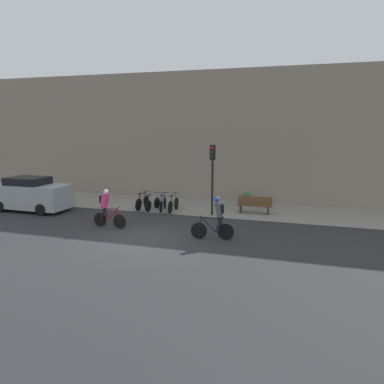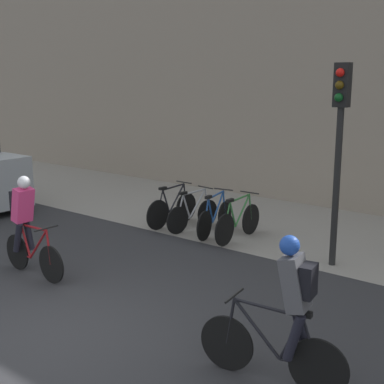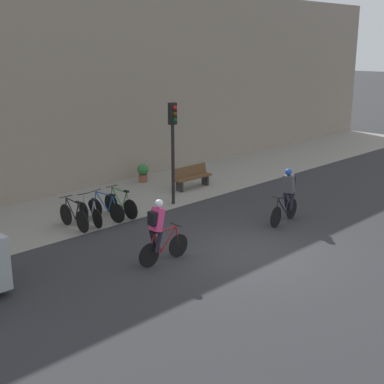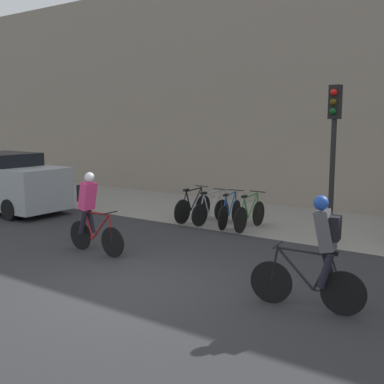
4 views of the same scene
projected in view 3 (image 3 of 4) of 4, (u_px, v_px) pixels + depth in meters
The scene contains 12 objects.
ground at pixel (247, 253), 14.89m from camera, with size 200.00×200.00×0.00m, color #2B2B2D.
kerb_strip at pixel (103, 204), 19.47m from camera, with size 44.00×4.50×0.01m, color gray.
building_facade at pixel (58, 89), 20.15m from camera, with size 44.00×0.60×7.96m, color gray.
cyclist_pink at pixel (159, 230), 13.91m from camera, with size 1.67×0.46×1.77m.
cyclist_grey at pixel (287, 194), 17.29m from camera, with size 1.77×0.52×1.78m.
parked_bike_0 at pixel (74, 216), 16.73m from camera, with size 0.46×1.68×0.98m.
parked_bike_1 at pixel (90, 213), 17.15m from camera, with size 0.46×1.56×0.95m.
parked_bike_2 at pixel (106, 209), 17.57m from camera, with size 0.46×1.64×0.96m.
parked_bike_3 at pixel (121, 204), 17.98m from camera, with size 0.46×1.72×0.97m.
traffic_light_pole at pixel (173, 135), 18.79m from camera, with size 0.26×0.30×3.66m.
bench at pixel (192, 177), 21.49m from camera, with size 1.83×0.44×0.89m.
potted_plant at pixel (143, 172), 22.42m from camera, with size 0.48×0.48×0.78m.
Camera 3 is at (-10.94, -8.71, 5.61)m, focal length 50.00 mm.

